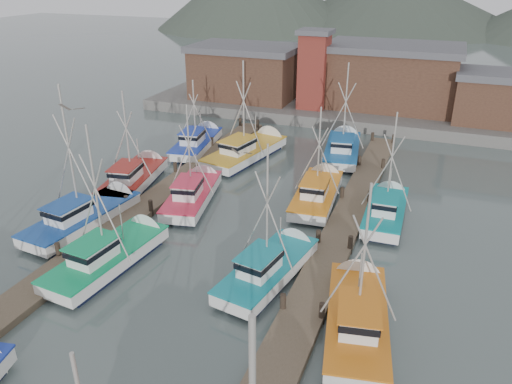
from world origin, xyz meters
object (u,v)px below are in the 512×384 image
(lookout_tower, at_px, (314,69))
(boat_4, at_px, (114,254))
(boat_8, at_px, (194,193))
(boat_12, at_px, (249,150))

(lookout_tower, xyz_separation_m, boat_4, (-2.74, -34.09, -4.87))
(boat_8, relative_size, boat_12, 0.83)
(lookout_tower, height_order, boat_4, lookout_tower)
(boat_4, bearing_deg, boat_8, 92.70)
(boat_4, xyz_separation_m, boat_12, (0.80, 19.42, 0.00))
(boat_4, xyz_separation_m, boat_8, (0.44, 9.34, -0.00))
(boat_4, bearing_deg, boat_12, 93.06)
(lookout_tower, distance_m, boat_12, 15.58)
(boat_12, bearing_deg, boat_4, -80.94)
(lookout_tower, height_order, boat_8, lookout_tower)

